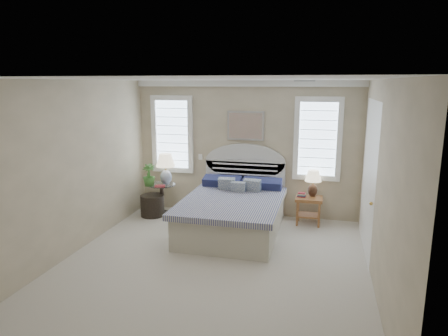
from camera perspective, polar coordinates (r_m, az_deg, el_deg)
floor at (r=6.10m, az=-1.69°, el=-13.70°), size 4.50×5.00×0.01m
ceiling at (r=5.49m, az=-1.87°, el=12.59°), size 4.50×5.00×0.01m
wall_back at (r=8.03m, az=3.11°, el=2.73°), size 4.50×0.02×2.70m
wall_left at (r=6.61m, az=-20.89°, el=-0.08°), size 0.02×5.00×2.70m
wall_right at (r=5.49m, az=21.48°, el=-2.49°), size 0.02×5.00×2.70m
crown_molding at (r=7.88m, az=3.16°, el=11.98°), size 4.50×0.08×0.12m
hvac_vent at (r=6.09m, az=11.47°, el=12.12°), size 0.30×0.20×0.02m
switch_plate at (r=8.28m, az=-3.39°, el=1.61°), size 0.08×0.01×0.12m
window_left at (r=8.41m, az=-7.36°, el=4.79°), size 0.90×0.06×1.60m
window_right at (r=7.83m, az=13.23°, el=4.04°), size 0.90×0.06×1.60m
painting at (r=7.93m, az=3.09°, el=6.04°), size 0.74×0.04×0.58m
closet_door at (r=6.68m, az=19.97°, el=-1.21°), size 0.02×1.80×2.40m
bed at (r=7.27m, az=1.43°, el=-6.10°), size 1.72×2.28×1.47m
side_table_left at (r=8.30m, az=-8.86°, el=-3.92°), size 0.56×0.56×0.63m
nightstand_right at (r=7.77m, az=12.01°, el=-5.15°), size 0.50×0.40×0.53m
floor_pot at (r=8.25m, az=-10.18°, el=-5.28°), size 0.62×0.62×0.43m
lamp_left at (r=8.15m, az=-8.33°, el=0.36°), size 0.42×0.42×0.63m
lamp_right at (r=7.76m, az=12.62°, el=-1.72°), size 0.37×0.37×0.51m
potted_plant at (r=8.09m, az=-10.69°, el=-1.00°), size 0.30×0.30×0.44m
books_left at (r=8.03m, az=-9.15°, el=-2.56°), size 0.23×0.20×0.03m
books_right at (r=7.72m, az=11.03°, el=-3.80°), size 0.17×0.13×0.09m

